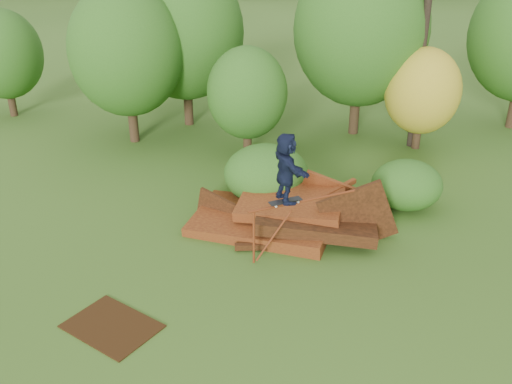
{
  "coord_description": "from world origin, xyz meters",
  "views": [
    {
      "loc": [
        -0.27,
        -11.22,
        7.96
      ],
      "look_at": [
        -0.8,
        2.0,
        1.6
      ],
      "focal_mm": 40.0,
      "sensor_mm": 36.0,
      "label": 1
    }
  ],
  "objects_px": {
    "utility_pole": "(425,27)",
    "scrap_pile": "(288,217)",
    "skater": "(286,168)",
    "flat_plate": "(112,326)"
  },
  "relations": [
    {
      "from": "flat_plate",
      "to": "skater",
      "type": "bearing_deg",
      "value": 39.32
    },
    {
      "from": "scrap_pile",
      "to": "flat_plate",
      "type": "bearing_deg",
      "value": -130.66
    },
    {
      "from": "scrap_pile",
      "to": "skater",
      "type": "distance_m",
      "value": 2.54
    },
    {
      "from": "scrap_pile",
      "to": "flat_plate",
      "type": "xyz_separation_m",
      "value": [
        -3.83,
        -4.46,
        -0.37
      ]
    },
    {
      "from": "flat_plate",
      "to": "utility_pole",
      "type": "height_order",
      "value": "utility_pole"
    },
    {
      "from": "skater",
      "to": "utility_pole",
      "type": "relative_size",
      "value": 0.2
    },
    {
      "from": "utility_pole",
      "to": "scrap_pile",
      "type": "bearing_deg",
      "value": -125.41
    },
    {
      "from": "scrap_pile",
      "to": "skater",
      "type": "relative_size",
      "value": 3.35
    },
    {
      "from": "scrap_pile",
      "to": "skater",
      "type": "height_order",
      "value": "skater"
    },
    {
      "from": "skater",
      "to": "flat_plate",
      "type": "bearing_deg",
      "value": 106.01
    }
  ]
}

